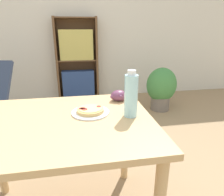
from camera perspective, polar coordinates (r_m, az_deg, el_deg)
The scene contains 7 objects.
wall_back at distance 3.80m, azimuth -11.83°, elevation 19.44°, with size 8.00×0.05×2.60m.
dining_table at distance 1.23m, azimuth -15.39°, elevation -10.95°, with size 1.12×0.84×0.77m.
pizza_on_plate at distance 1.24m, azimuth -6.20°, elevation -3.70°, with size 0.23×0.23×0.04m.
grape_bunch at distance 1.43m, azimuth 1.90°, elevation 0.72°, with size 0.12×0.10×0.08m.
drink_bottle at distance 1.16m, azimuth 5.46°, elevation 0.82°, with size 0.08×0.08×0.28m.
bookshelf at distance 3.69m, azimuth -9.85°, elevation 9.69°, with size 0.73×0.25×1.45m.
potted_plant_floor at distance 3.28m, azimuth 13.90°, elevation 2.87°, with size 0.48×0.41×0.69m.
Camera 1 is at (0.08, -1.17, 1.26)m, focal length 32.00 mm.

